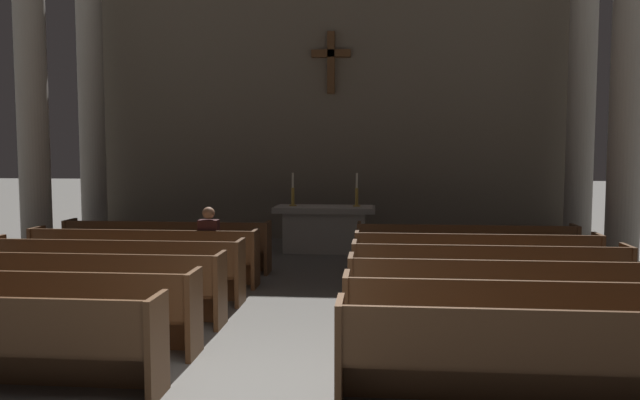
% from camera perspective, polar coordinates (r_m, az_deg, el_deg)
% --- Properties ---
extents(ground_plane, '(80.00, 80.00, 0.00)m').
position_cam_1_polar(ground_plane, '(5.95, -6.57, -17.69)').
color(ground_plane, '#66635E').
extents(pew_left_row_2, '(3.80, 0.50, 0.95)m').
position_cam_1_polar(pew_left_row_2, '(7.75, -24.97, -9.07)').
color(pew_left_row_2, brown).
rests_on(pew_left_row_2, ground).
extents(pew_left_row_3, '(3.80, 0.50, 0.95)m').
position_cam_1_polar(pew_left_row_3, '(8.73, -21.17, -7.42)').
color(pew_left_row_3, brown).
rests_on(pew_left_row_3, ground).
extents(pew_left_row_4, '(3.80, 0.50, 0.95)m').
position_cam_1_polar(pew_left_row_4, '(9.74, -18.16, -6.09)').
color(pew_left_row_4, brown).
rests_on(pew_left_row_4, ground).
extents(pew_left_row_5, '(3.80, 0.50, 0.95)m').
position_cam_1_polar(pew_left_row_5, '(10.79, -15.74, -5.00)').
color(pew_left_row_5, brown).
rests_on(pew_left_row_5, ground).
extents(pew_left_row_6, '(3.80, 0.50, 0.95)m').
position_cam_1_polar(pew_left_row_6, '(11.85, -13.75, -4.10)').
color(pew_left_row_6, brown).
rests_on(pew_left_row_6, ground).
extents(pew_right_row_1, '(3.80, 0.50, 0.95)m').
position_cam_1_polar(pew_right_row_1, '(5.84, 20.95, -13.41)').
color(pew_right_row_1, brown).
rests_on(pew_right_row_1, ground).
extents(pew_right_row_2, '(3.80, 0.50, 0.95)m').
position_cam_1_polar(pew_right_row_2, '(6.90, 18.34, -10.53)').
color(pew_right_row_2, brown).
rests_on(pew_right_row_2, ground).
extents(pew_right_row_3, '(3.80, 0.50, 0.95)m').
position_cam_1_polar(pew_right_row_3, '(7.99, 16.47, -8.40)').
color(pew_right_row_3, brown).
rests_on(pew_right_row_3, ground).
extents(pew_right_row_4, '(3.80, 0.50, 0.95)m').
position_cam_1_polar(pew_right_row_4, '(9.09, 15.07, -6.79)').
color(pew_right_row_4, brown).
rests_on(pew_right_row_4, ground).
extents(pew_right_row_5, '(3.80, 0.50, 0.95)m').
position_cam_1_polar(pew_right_row_5, '(10.20, 13.97, -5.52)').
color(pew_right_row_5, brown).
rests_on(pew_right_row_5, ground).
extents(pew_right_row_6, '(3.80, 0.50, 0.95)m').
position_cam_1_polar(pew_right_row_6, '(11.31, 13.10, -4.50)').
color(pew_right_row_6, brown).
rests_on(pew_right_row_6, ground).
extents(column_left_third, '(0.89, 0.89, 7.50)m').
position_cam_1_polar(column_left_third, '(13.65, -24.83, 10.17)').
color(column_left_third, '#ADA89E').
rests_on(column_left_third, ground).
extents(column_right_third, '(0.89, 0.89, 7.50)m').
position_cam_1_polar(column_right_third, '(12.67, 26.29, 10.57)').
color(column_right_third, '#ADA89E').
rests_on(column_right_third, ground).
extents(column_left_fourth, '(0.89, 0.89, 7.50)m').
position_cam_1_polar(column_left_fourth, '(15.91, -20.15, 9.47)').
color(column_left_fourth, '#ADA89E').
rests_on(column_left_fourth, ground).
extents(column_right_fourth, '(0.89, 0.89, 7.50)m').
position_cam_1_polar(column_right_fourth, '(15.08, 22.76, 9.67)').
color(column_right_fourth, '#ADA89E').
rests_on(column_right_fourth, ground).
extents(altar, '(2.20, 0.90, 1.01)m').
position_cam_1_polar(altar, '(13.71, 0.42, -2.54)').
color(altar, '#A8A399').
rests_on(altar, ground).
extents(candlestick_left, '(0.16, 0.16, 0.73)m').
position_cam_1_polar(candlestick_left, '(13.71, -2.49, 0.44)').
color(candlestick_left, '#B79338').
rests_on(candlestick_left, altar).
extents(candlestick_right, '(0.16, 0.16, 0.73)m').
position_cam_1_polar(candlestick_right, '(13.59, 3.36, 0.40)').
color(candlestick_right, '#B79338').
rests_on(candlestick_right, altar).
extents(apse_with_cross, '(12.15, 0.43, 7.90)m').
position_cam_1_polar(apse_with_cross, '(15.75, 1.08, 10.86)').
color(apse_with_cross, '#706656').
rests_on(apse_with_cross, ground).
extents(lone_worshipper, '(0.32, 0.43, 1.32)m').
position_cam_1_polar(lone_worshipper, '(10.44, -9.97, -4.01)').
color(lone_worshipper, '#26262B').
rests_on(lone_worshipper, ground).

